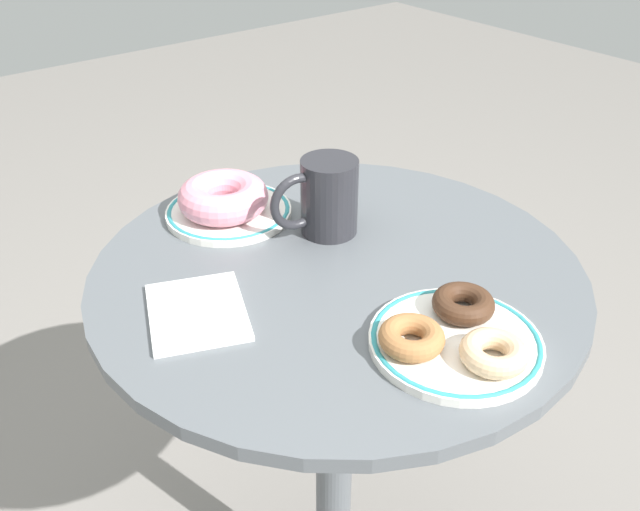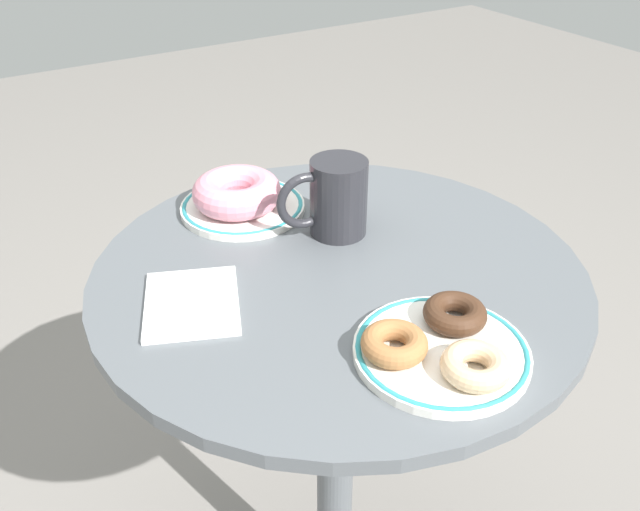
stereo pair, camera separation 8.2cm
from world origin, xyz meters
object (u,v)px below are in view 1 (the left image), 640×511
at_px(donut_chocolate, 463,304).
at_px(paper_napkin, 197,312).
at_px(donut_cinnamon, 412,337).
at_px(plate_left, 229,211).
at_px(donut_glazed, 495,352).
at_px(coffee_mug, 326,197).
at_px(cafe_table, 335,386).
at_px(donut_pink_frosted, 223,197).
at_px(plate_right, 454,342).

relative_size(donut_chocolate, paper_napkin, 0.53).
bearing_deg(donut_cinnamon, plate_left, 178.38).
xyz_separation_m(donut_glazed, coffee_mug, (-0.32, 0.04, 0.03)).
xyz_separation_m(cafe_table, donut_chocolate, (0.17, 0.04, 0.23)).
distance_m(donut_pink_frosted, donut_cinnamon, 0.37).
relative_size(donut_pink_frosted, donut_cinnamon, 1.81).
relative_size(plate_left, paper_napkin, 1.35).
bearing_deg(coffee_mug, donut_cinnamon, -19.56).
height_order(donut_pink_frosted, donut_glazed, donut_pink_frosted).
distance_m(donut_glazed, donut_cinnamon, 0.08).
bearing_deg(donut_chocolate, donut_cinnamon, -85.83).
relative_size(plate_left, coffee_mug, 1.45).
relative_size(donut_pink_frosted, coffee_mug, 1.02).
bearing_deg(donut_glazed, plate_left, -175.08).
bearing_deg(paper_napkin, donut_cinnamon, 35.01).
height_order(donut_glazed, coffee_mug, coffee_mug).
xyz_separation_m(cafe_table, plate_left, (-0.20, -0.04, 0.21)).
bearing_deg(cafe_table, paper_napkin, -96.85).
height_order(donut_pink_frosted, paper_napkin, donut_pink_frosted).
distance_m(donut_cinnamon, paper_napkin, 0.24).
height_order(donut_cinnamon, paper_napkin, donut_cinnamon).
bearing_deg(coffee_mug, plate_left, -146.61).
relative_size(donut_pink_frosted, donut_chocolate, 1.81).
height_order(cafe_table, plate_right, plate_right).
distance_m(donut_chocolate, paper_napkin, 0.30).
xyz_separation_m(cafe_table, paper_napkin, (-0.02, -0.19, 0.21)).
xyz_separation_m(donut_pink_frosted, donut_glazed, (0.44, 0.05, -0.01)).
distance_m(plate_left, plate_right, 0.39).
xyz_separation_m(cafe_table, plate_right, (0.20, -0.00, 0.21)).
relative_size(plate_right, paper_napkin, 1.41).
height_order(cafe_table, donut_cinnamon, donut_cinnamon).
distance_m(plate_left, donut_chocolate, 0.37).
bearing_deg(donut_glazed, coffee_mug, 172.67).
relative_size(cafe_table, donut_cinnamon, 10.57).
distance_m(plate_left, donut_pink_frosted, 0.03).
height_order(plate_left, donut_cinnamon, donut_cinnamon).
bearing_deg(donut_glazed, cafe_table, -179.68).
relative_size(cafe_table, plate_left, 4.12).
bearing_deg(donut_pink_frosted, paper_napkin, -39.62).
distance_m(plate_left, donut_glazed, 0.44).
xyz_separation_m(donut_pink_frosted, paper_napkin, (0.17, -0.14, -0.03)).
bearing_deg(donut_pink_frosted, coffee_mug, 37.09).
relative_size(plate_left, donut_glazed, 2.56).
xyz_separation_m(plate_left, paper_napkin, (0.17, -0.15, -0.00)).
relative_size(cafe_table, donut_glazed, 10.57).
relative_size(plate_left, donut_cinnamon, 2.56).
xyz_separation_m(cafe_table, donut_glazed, (0.24, 0.00, 0.23)).
height_order(paper_napkin, coffee_mug, coffee_mug).
xyz_separation_m(plate_right, donut_cinnamon, (-0.02, -0.04, 0.02)).
xyz_separation_m(plate_left, donut_chocolate, (0.37, 0.08, 0.02)).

